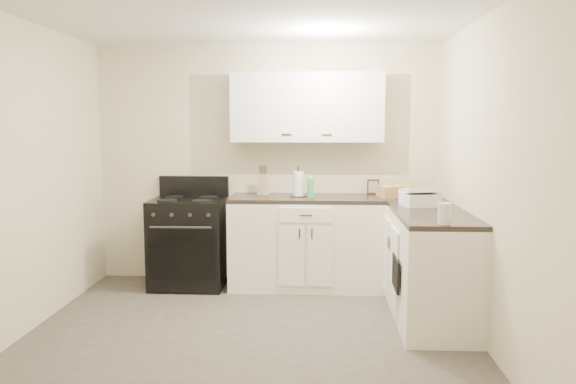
{
  "coord_description": "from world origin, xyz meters",
  "views": [
    {
      "loc": [
        0.52,
        -4.15,
        1.69
      ],
      "look_at": [
        0.27,
        0.85,
        1.07
      ],
      "focal_mm": 35.0,
      "sensor_mm": 36.0,
      "label": 1
    }
  ],
  "objects_px": {
    "countertop_grill": "(420,200)",
    "wicker_basket": "(396,191)",
    "paper_towel": "(298,184)",
    "knife_block": "(263,184)",
    "stove": "(189,242)"
  },
  "relations": [
    {
      "from": "paper_towel",
      "to": "wicker_basket",
      "type": "xyz_separation_m",
      "value": [
        0.99,
        0.02,
        -0.07
      ]
    },
    {
      "from": "stove",
      "to": "paper_towel",
      "type": "relative_size",
      "value": 3.52
    },
    {
      "from": "paper_towel",
      "to": "wicker_basket",
      "type": "distance_m",
      "value": 0.99
    },
    {
      "from": "wicker_basket",
      "to": "paper_towel",
      "type": "bearing_deg",
      "value": -178.67
    },
    {
      "from": "countertop_grill",
      "to": "wicker_basket",
      "type": "bearing_deg",
      "value": 90.77
    },
    {
      "from": "knife_block",
      "to": "wicker_basket",
      "type": "height_order",
      "value": "knife_block"
    },
    {
      "from": "knife_block",
      "to": "paper_towel",
      "type": "height_order",
      "value": "paper_towel"
    },
    {
      "from": "stove",
      "to": "wicker_basket",
      "type": "xyz_separation_m",
      "value": [
        2.12,
        0.04,
        0.54
      ]
    },
    {
      "from": "stove",
      "to": "countertop_grill",
      "type": "bearing_deg",
      "value": -13.75
    },
    {
      "from": "wicker_basket",
      "to": "countertop_grill",
      "type": "height_order",
      "value": "wicker_basket"
    },
    {
      "from": "knife_block",
      "to": "wicker_basket",
      "type": "xyz_separation_m",
      "value": [
        1.36,
        -0.11,
        -0.05
      ]
    },
    {
      "from": "stove",
      "to": "countertop_grill",
      "type": "distance_m",
      "value": 2.37
    },
    {
      "from": "knife_block",
      "to": "wicker_basket",
      "type": "relative_size",
      "value": 0.62
    },
    {
      "from": "wicker_basket",
      "to": "countertop_grill",
      "type": "distance_m",
      "value": 0.6
    },
    {
      "from": "countertop_grill",
      "to": "knife_block",
      "type": "bearing_deg",
      "value": 143.15
    }
  ]
}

